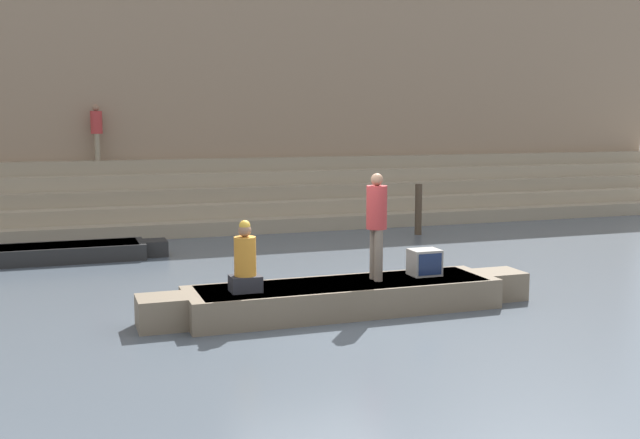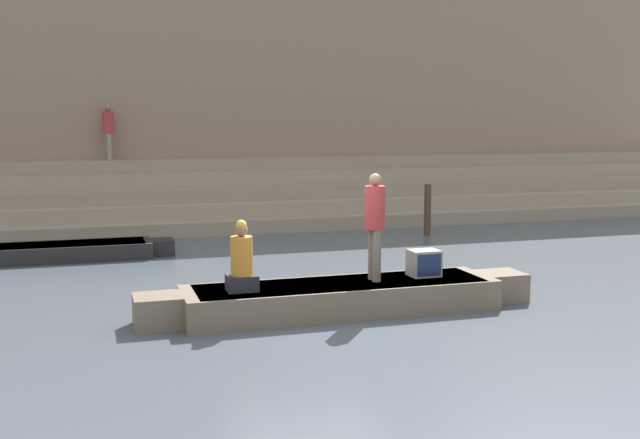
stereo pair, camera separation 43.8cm
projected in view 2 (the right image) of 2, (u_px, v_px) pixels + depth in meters
The scene contains 10 objects.
ground_plane at pixel (309, 311), 12.43m from camera, with size 120.00×120.00×0.00m, color #4C5660.
ghat_steps at pixel (210, 202), 22.19m from camera, with size 36.00×3.26×1.96m.
back_wall at pixel (199, 89), 23.44m from camera, with size 34.20×1.28×8.25m.
rowboat_main at pixel (341, 297), 12.32m from camera, with size 6.68×1.43×0.49m.
person_standing at pixel (375, 219), 12.36m from camera, with size 0.34×0.34×1.79m.
person_rowing at pixel (242, 262), 11.67m from camera, with size 0.48×0.38×1.13m.
tv_set at pixel (424, 263), 12.82m from camera, with size 0.51×0.42×0.45m.
moored_boat_shore at pixel (68, 251), 16.96m from camera, with size 4.75×1.17×0.37m.
mooring_post at pixel (428, 210), 20.47m from camera, with size 0.19×0.19×1.40m, color #473828.
person_on_steps at pixel (109, 128), 21.90m from camera, with size 0.33×0.33×1.63m.
Camera 2 is at (-3.39, -11.64, 3.16)m, focal length 42.00 mm.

